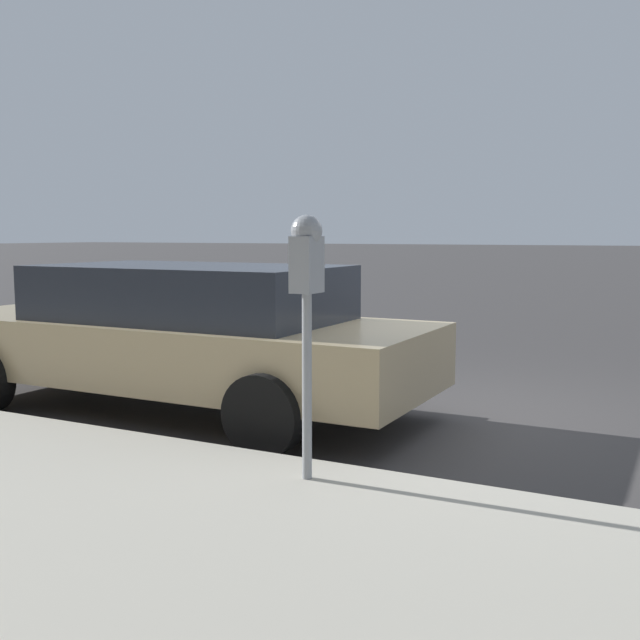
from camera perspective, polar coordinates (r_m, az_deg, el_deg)
The scene contains 3 objects.
ground_plane at distance 7.03m, azimuth 10.14°, elevation -7.29°, with size 220.00×220.00×0.00m, color #3D3A3A.
parking_meter at distance 4.51m, azimuth -1.01°, elevation 3.19°, with size 0.21×0.19×1.62m.
car_tan at distance 7.16m, azimuth -10.76°, elevation -1.01°, with size 2.03×4.96×1.39m.
Camera 1 is at (-6.54, -1.97, 1.67)m, focal length 42.00 mm.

